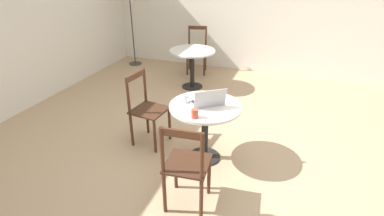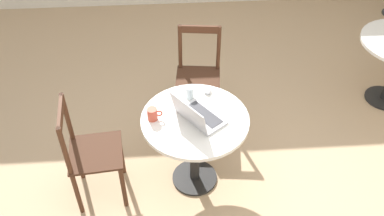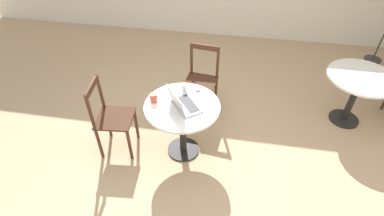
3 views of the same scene
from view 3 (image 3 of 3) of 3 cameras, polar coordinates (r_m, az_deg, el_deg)
The scene contains 9 objects.
ground_plane at distance 3.54m, azimuth -0.74°, elevation -9.87°, with size 16.00×16.00×0.00m, color tan.
cafe_table_near at distance 3.24m, azimuth -1.83°, elevation -1.37°, with size 0.81×0.81×0.70m.
cafe_table_mid at distance 4.19m, azimuth 29.14°, elevation 3.76°, with size 0.81×0.81×0.70m.
chair_near_back at distance 3.90m, azimuth 1.81°, elevation 5.11°, with size 0.44×0.44×0.93m.
chair_near_left at distance 3.47m, azimuth -15.12°, elevation -1.90°, with size 0.43×0.43×0.93m.
laptop at distance 3.10m, azimuth -1.66°, elevation 0.91°, with size 0.42×0.44×0.22m.
mouse at distance 3.35m, azimuth 1.12°, elevation 3.73°, with size 0.06×0.10×0.03m.
mug at distance 3.19m, azimuth -7.31°, elevation 1.95°, with size 0.11×0.07×0.10m.
drinking_glass at distance 3.30m, azimuth -1.50°, elevation 3.85°, with size 0.06×0.06×0.10m.
Camera 3 is at (0.42, -2.21, 2.73)m, focal length 28.00 mm.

